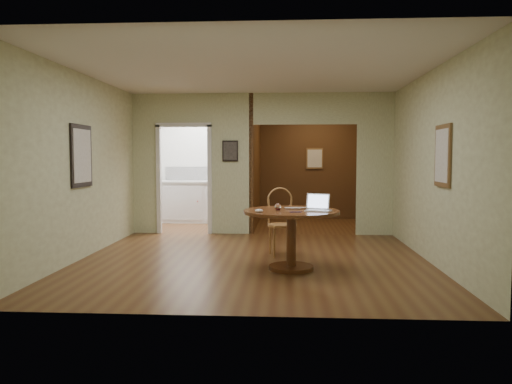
# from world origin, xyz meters

# --- Properties ---
(floor) EXTENTS (5.00, 5.00, 0.00)m
(floor) POSITION_xyz_m (0.00, 0.00, 0.00)
(floor) COLOR #4E2B16
(floor) RESTS_ON ground
(room_shell) EXTENTS (5.20, 7.50, 5.00)m
(room_shell) POSITION_xyz_m (-0.47, 3.10, 1.29)
(room_shell) COLOR silver
(room_shell) RESTS_ON ground
(dining_table) EXTENTS (1.26, 1.26, 0.79)m
(dining_table) POSITION_xyz_m (0.54, -0.53, 0.58)
(dining_table) COLOR #5B2B16
(dining_table) RESTS_ON ground
(chair) EXTENTS (0.52, 0.52, 1.02)m
(chair) POSITION_xyz_m (0.40, 0.45, 0.57)
(chair) COLOR #A6653B
(chair) RESTS_ON ground
(open_laptop) EXTENTS (0.37, 0.37, 0.22)m
(open_laptop) POSITION_xyz_m (0.89, -0.57, 0.85)
(open_laptop) COLOR white
(open_laptop) RESTS_ON dining_table
(closed_laptop) EXTENTS (0.32, 0.23, 0.02)m
(closed_laptop) POSITION_xyz_m (0.61, -0.42, 0.80)
(closed_laptop) COLOR silver
(closed_laptop) RESTS_ON dining_table
(mouse) EXTENTS (0.11, 0.08, 0.04)m
(mouse) POSITION_xyz_m (0.13, -0.83, 0.81)
(mouse) COLOR white
(mouse) RESTS_ON dining_table
(wine_glass) EXTENTS (0.08, 0.08, 0.09)m
(wine_glass) POSITION_xyz_m (0.37, -0.58, 0.83)
(wine_glass) COLOR white
(wine_glass) RESTS_ON dining_table
(pen) EXTENTS (0.15, 0.04, 0.01)m
(pen) POSITION_xyz_m (0.59, -0.77, 0.79)
(pen) COLOR #0B0B52
(pen) RESTS_ON dining_table
(kitchen_cabinet) EXTENTS (2.06, 0.60, 0.94)m
(kitchen_cabinet) POSITION_xyz_m (-1.35, 4.20, 0.47)
(kitchen_cabinet) COLOR white
(kitchen_cabinet) RESTS_ON ground
(grocery_bag) EXTENTS (0.37, 0.34, 0.33)m
(grocery_bag) POSITION_xyz_m (-0.85, 4.20, 1.10)
(grocery_bag) COLOR beige
(grocery_bag) RESTS_ON kitchen_cabinet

